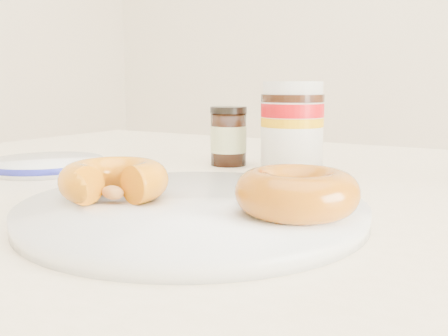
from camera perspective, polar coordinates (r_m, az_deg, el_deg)
The scene contains 7 objects.
dining_table at distance 0.54m, azimuth 11.67°, elevation -11.72°, with size 1.40×0.90×0.75m.
plate at distance 0.42m, azimuth -3.53°, elevation -4.67°, with size 0.29×0.29×0.01m.
donut_bitten at distance 0.43m, azimuth -12.44°, elevation -1.35°, with size 0.09×0.09×0.03m, color orange.
donut_whole at distance 0.38m, azimuth 8.32°, elevation -2.74°, with size 0.09×0.09×0.03m, color #9E520A.
nutella_jar at distance 0.65m, azimuth 7.78°, elevation 5.14°, with size 0.08×0.08×0.11m.
dark_jar at distance 0.69m, azimuth 0.52°, elevation 3.59°, with size 0.05×0.05×0.08m.
blue_rim_saucer at distance 0.69m, azimuth -19.70°, elevation 0.43°, with size 0.15×0.15×0.02m.
Camera 1 is at (0.16, -0.38, 0.86)m, focal length 40.00 mm.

